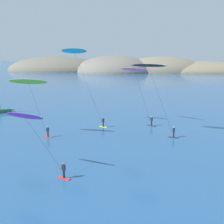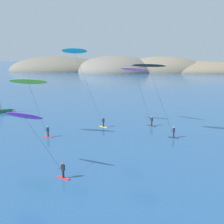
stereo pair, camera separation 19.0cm
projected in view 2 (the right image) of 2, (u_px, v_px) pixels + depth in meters
headland_island at (124, 71)px, 167.24m from camera, size 150.64×43.95×18.61m
sailboat_near at (1, 110)px, 57.90m from camera, size 5.36×4.30×5.70m
kitesurfer_black at (151, 71)px, 40.76m from camera, size 7.40×2.69×10.85m
kitesurfer_pink at (136, 74)px, 48.01m from camera, size 6.56×4.17×9.88m
kitesurfer_lime at (29, 85)px, 40.74m from camera, size 6.50×2.04×8.77m
kitesurfer_cyan at (77, 57)px, 46.21m from camera, size 8.06×2.80×13.10m
kitesurfer_purple at (27, 121)px, 29.01m from camera, size 7.55×3.33×6.59m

